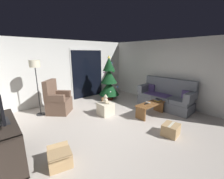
{
  "coord_description": "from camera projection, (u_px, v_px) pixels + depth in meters",
  "views": [
    {
      "loc": [
        -2.55,
        -2.78,
        2.0
      ],
      "look_at": [
        0.4,
        0.7,
        0.85
      ],
      "focal_mm": 23.5,
      "sensor_mm": 36.0,
      "label": 1
    }
  ],
  "objects": [
    {
      "name": "book_stack",
      "position": [
        158.0,
        100.0,
        4.97
      ],
      "size": [
        0.23,
        0.18,
        0.06
      ],
      "color": "#B79333",
      "rests_on": "coffee_table"
    },
    {
      "name": "couch",
      "position": [
        165.0,
        97.0,
        5.42
      ],
      "size": [
        0.88,
        1.98,
        1.08
      ],
      "color": "slate",
      "rests_on": "ground"
    },
    {
      "name": "cardboard_box_taped_mid_floor",
      "position": [
        171.0,
        130.0,
        3.63
      ],
      "size": [
        0.46,
        0.42,
        0.29
      ],
      "color": "tan",
      "rests_on": "ground"
    },
    {
      "name": "teddy_bear_cream",
      "position": [
        106.0,
        100.0,
        4.75
      ],
      "size": [
        0.22,
        0.21,
        0.29
      ],
      "color": "beige",
      "rests_on": "ottoman"
    },
    {
      "name": "patio_door_frame",
      "position": [
        88.0,
        73.0,
        6.64
      ],
      "size": [
        1.6,
        0.02,
        2.2
      ],
      "primitive_type": "cube",
      "color": "silver",
      "rests_on": "ground"
    },
    {
      "name": "armchair",
      "position": [
        58.0,
        101.0,
        4.95
      ],
      "size": [
        0.97,
        0.97,
        1.13
      ],
      "color": "brown",
      "rests_on": "ground"
    },
    {
      "name": "media_shelf",
      "position": [
        5.0,
        145.0,
        2.65
      ],
      "size": [
        0.4,
        1.4,
        0.8
      ],
      "color": "black",
      "rests_on": "ground"
    },
    {
      "name": "ottoman",
      "position": [
        106.0,
        109.0,
        4.83
      ],
      "size": [
        0.44,
        0.44,
        0.4
      ],
      "primitive_type": "cube",
      "color": "beige",
      "rests_on": "ground"
    },
    {
      "name": "wall_right",
      "position": [
        172.0,
        73.0,
        5.63
      ],
      "size": [
        0.12,
        6.0,
        2.5
      ],
      "primitive_type": "cube",
      "color": "silver",
      "rests_on": "ground"
    },
    {
      "name": "patio_door_glass",
      "position": [
        88.0,
        74.0,
        6.64
      ],
      "size": [
        1.5,
        0.02,
        2.1
      ],
      "primitive_type": "cube",
      "color": "black",
      "rests_on": "ground"
    },
    {
      "name": "remote_white",
      "position": [
        148.0,
        102.0,
        4.79
      ],
      "size": [
        0.06,
        0.16,
        0.02
      ],
      "primitive_type": "cube",
      "rotation": [
        0.0,
        0.0,
        0.12
      ],
      "color": "silver",
      "rests_on": "coffee_table"
    },
    {
      "name": "floor_lamp",
      "position": [
        35.0,
        69.0,
        4.51
      ],
      "size": [
        0.32,
        0.32,
        1.78
      ],
      "color": "#2D2D30",
      "rests_on": "ground"
    },
    {
      "name": "christmas_tree",
      "position": [
        109.0,
        80.0,
        6.28
      ],
      "size": [
        0.88,
        0.88,
        1.9
      ],
      "color": "#4C1E19",
      "rests_on": "ground"
    },
    {
      "name": "cardboard_box_open_near_shelf",
      "position": [
        60.0,
        159.0,
        2.63
      ],
      "size": [
        0.48,
        0.56,
        0.33
      ],
      "color": "tan",
      "rests_on": "ground"
    },
    {
      "name": "coffee_table",
      "position": [
        150.0,
        107.0,
        4.76
      ],
      "size": [
        1.1,
        0.4,
        0.41
      ],
      "color": "brown",
      "rests_on": "ground"
    },
    {
      "name": "cell_phone",
      "position": [
        157.0,
        99.0,
        4.96
      ],
      "size": [
        0.13,
        0.16,
        0.01
      ],
      "primitive_type": "cube",
      "rotation": [
        0.0,
        0.0,
        -0.5
      ],
      "color": "black",
      "rests_on": "book_stack"
    },
    {
      "name": "remote_black",
      "position": [
        146.0,
        104.0,
        4.67
      ],
      "size": [
        0.16,
        0.04,
        0.02
      ],
      "primitive_type": "cube",
      "rotation": [
        0.0,
        0.0,
        4.71
      ],
      "color": "black",
      "rests_on": "coffee_table"
    },
    {
      "name": "wall_back",
      "position": [
        68.0,
        71.0,
        6.1
      ],
      "size": [
        5.72,
        0.12,
        2.5
      ],
      "primitive_type": "cube",
      "color": "silver",
      "rests_on": "ground"
    },
    {
      "name": "ground_plane",
      "position": [
        117.0,
        125.0,
        4.15
      ],
      "size": [
        7.0,
        7.0,
        0.0
      ],
      "primitive_type": "plane",
      "color": "#BCB2A8"
    },
    {
      "name": "teddy_bear_chestnut_by_tree",
      "position": [
        103.0,
        101.0,
        5.81
      ],
      "size": [
        0.2,
        0.21,
        0.29
      ],
      "color": "brown",
      "rests_on": "ground"
    }
  ]
}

